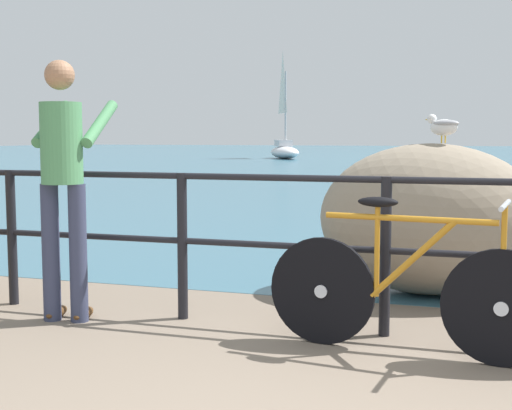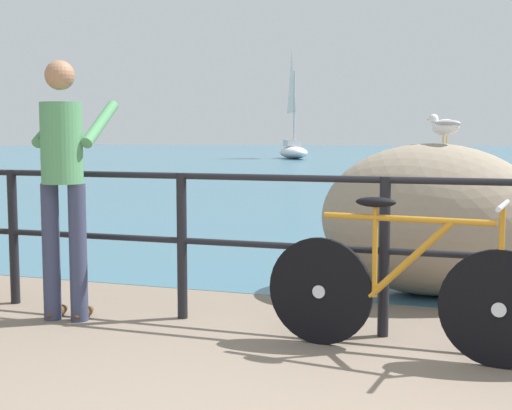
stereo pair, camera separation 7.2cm
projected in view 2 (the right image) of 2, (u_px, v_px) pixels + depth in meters
ground_plane at (465, 180)px, 21.28m from camera, size 120.00×120.00×0.10m
sea_surface at (478, 155)px, 47.74m from camera, size 120.00×90.00×0.01m
promenade_railing at (384, 237)px, 4.37m from camera, size 8.45×0.07×1.02m
bicycle at (406, 289)px, 4.01m from camera, size 1.69×0.48×0.92m
person_at_railing at (64, 177)px, 4.75m from camera, size 0.50×0.66×1.78m
breakwater_boulder_main at (431, 219)px, 5.56m from camera, size 1.77×1.22×1.22m
seagull at (445, 126)px, 5.46m from camera, size 0.31×0.26×0.23m
sailboat at (293, 146)px, 39.51m from camera, size 3.22×4.49×6.16m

